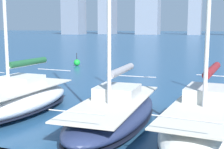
# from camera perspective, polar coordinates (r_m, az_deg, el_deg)

# --- Properties ---
(sailboat_maroon) EXTENTS (3.69, 9.29, 11.84)m
(sailboat_maroon) POSITION_cam_1_polar(r_m,az_deg,el_deg) (13.07, 16.86, -7.30)
(sailboat_maroon) COLOR white
(sailboat_maroon) RESTS_ON ground
(sailboat_grey) EXTENTS (3.16, 8.37, 13.08)m
(sailboat_grey) POSITION_cam_1_polar(r_m,az_deg,el_deg) (13.58, 0.41, -6.54)
(sailboat_grey) COLOR navy
(sailboat_grey) RESTS_ON ground
(sailboat_forest) EXTENTS (3.36, 7.47, 12.13)m
(sailboat_forest) POSITION_cam_1_polar(r_m,az_deg,el_deg) (16.12, -16.93, -4.23)
(sailboat_forest) COLOR white
(sailboat_forest) RESTS_ON ground
(channel_buoy) EXTENTS (0.70, 0.70, 1.40)m
(channel_buoy) POSITION_cam_1_polar(r_m,az_deg,el_deg) (34.33, -6.44, 2.19)
(channel_buoy) COLOR green
(channel_buoy) RESTS_ON ground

